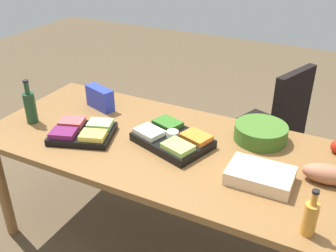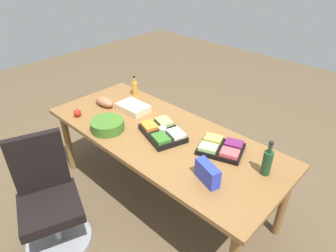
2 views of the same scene
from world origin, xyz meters
The scene contains 12 objects.
ground_plane centered at (0.00, 0.00, 0.00)m, with size 10.00×10.00×0.00m, color brown.
conference_table centered at (0.00, 0.00, 0.72)m, with size 2.35×0.98×0.79m.
office_chair centered at (-0.32, -1.01, 0.39)m, with size 0.62×0.62×1.01m.
veggie_tray centered at (0.03, -0.01, 0.83)m, with size 0.49×0.42×0.09m.
fruit_platter centered at (0.55, 0.16, 0.82)m, with size 0.43×0.38×0.07m.
apple_red centered at (-0.83, -0.35, 0.83)m, with size 0.08×0.08×0.08m, color #B32212.
chip_bag_blue centered at (0.69, -0.22, 0.87)m, with size 0.22×0.08×0.15m, color #293BC0.
wine_bottle centered at (0.96, 0.15, 0.90)m, with size 0.09×0.09×0.29m.
bread_loaf centered at (-0.81, -0.03, 0.84)m, with size 0.24×0.11×0.10m, color #A56547.
sheet_cake centered at (-0.51, 0.11, 0.83)m, with size 0.32×0.22×0.07m, color beige.
dressing_bottle centered at (-0.79, 0.38, 0.88)m, with size 0.06×0.06×0.22m.
salad_bowl centered at (-0.41, -0.29, 0.84)m, with size 0.31×0.31×0.10m, color #3C6822.
Camera 2 is at (1.61, -1.59, 2.28)m, focal length 31.60 mm.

